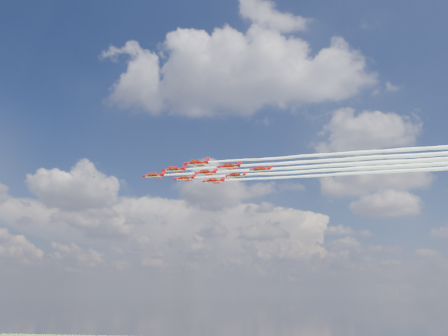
{
  "coord_description": "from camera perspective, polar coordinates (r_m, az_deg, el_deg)",
  "views": [
    {
      "loc": [
        30.4,
        -148.93,
        41.84
      ],
      "look_at": [
        -0.09,
        6.84,
        87.55
      ],
      "focal_mm": 35.0,
      "sensor_mm": 36.0,
      "label": 1
    }
  ],
  "objects": [
    {
      "name": "jet_row3_starb",
      "position": [
        172.63,
        20.12,
        -0.46
      ],
      "size": [
        136.38,
        8.37,
        2.44
      ],
      "rotation": [
        0.0,
        0.0,
        -0.02
      ],
      "color": "red"
    },
    {
      "name": "jet_row3_port",
      "position": [
        148.57,
        21.37,
        2.11
      ],
      "size": [
        136.38,
        8.37,
        2.44
      ],
      "rotation": [
        0.0,
        0.0,
        -0.02
      ],
      "color": "red"
    },
    {
      "name": "jet_row2_starb",
      "position": [
        165.32,
        16.89,
        -0.09
      ],
      "size": [
        136.38,
        8.37,
        2.44
      ],
      "rotation": [
        0.0,
        0.0,
        -0.02
      ],
      "color": "red"
    },
    {
      "name": "jet_row4_starb",
      "position": [
        168.46,
        23.84,
        0.31
      ],
      "size": [
        136.38,
        8.37,
        2.44
      ],
      "rotation": [
        0.0,
        0.0,
        -0.02
      ],
      "color": "red"
    },
    {
      "name": "jet_row2_port",
      "position": [
        153.19,
        17.24,
        1.18
      ],
      "size": [
        136.38,
        8.37,
        2.44
      ],
      "rotation": [
        0.0,
        0.0,
        -0.02
      ],
      "color": "red"
    },
    {
      "name": "jet_row4_port",
      "position": [
        156.57,
        24.72,
        1.59
      ],
      "size": [
        136.38,
        8.37,
        2.44
      ],
      "rotation": [
        0.0,
        0.0,
        -0.02
      ],
      "color": "red"
    },
    {
      "name": "jet_row3_centre",
      "position": [
        160.55,
        20.69,
        0.73
      ],
      "size": [
        136.38,
        8.37,
        2.44
      ],
      "rotation": [
        0.0,
        0.0,
        -0.02
      ],
      "color": "red"
    },
    {
      "name": "jet_lead",
      "position": [
        158.59,
        13.37,
        0.31
      ],
      "size": [
        136.38,
        8.37,
        2.44
      ],
      "rotation": [
        0.0,
        0.0,
        -0.02
      ],
      "color": "red"
    }
  ]
}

